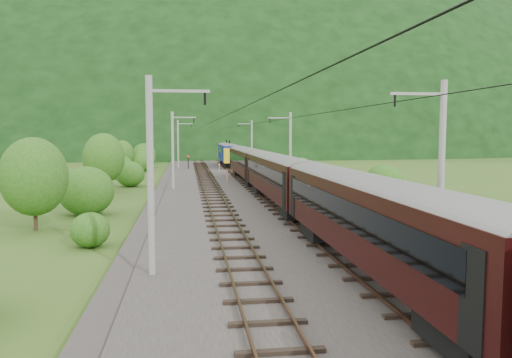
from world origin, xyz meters
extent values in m
plane|color=#2A4C17|center=(0.00, 0.00, 0.00)|extent=(600.00, 600.00, 0.00)
cube|color=#38332D|center=(0.00, 10.00, 0.15)|extent=(14.00, 220.00, 0.30)
cube|color=brown|center=(-3.12, 10.00, 0.49)|extent=(0.08, 220.00, 0.15)
cube|color=brown|center=(-1.68, 10.00, 0.49)|extent=(0.08, 220.00, 0.15)
cube|color=black|center=(-2.40, 10.00, 0.36)|extent=(2.40, 220.00, 0.12)
cube|color=brown|center=(1.68, 10.00, 0.49)|extent=(0.08, 220.00, 0.15)
cube|color=brown|center=(3.12, 10.00, 0.49)|extent=(0.08, 220.00, 0.15)
cube|color=black|center=(2.40, 10.00, 0.36)|extent=(2.40, 220.00, 0.12)
cylinder|color=gray|center=(-6.20, 0.00, 4.30)|extent=(0.28, 0.28, 8.00)
cube|color=gray|center=(-5.00, 0.00, 7.70)|extent=(2.40, 0.12, 0.12)
cylinder|color=black|center=(-4.00, 0.00, 7.40)|extent=(0.10, 0.10, 0.50)
cylinder|color=gray|center=(-6.20, 32.00, 4.30)|extent=(0.28, 0.28, 8.00)
cube|color=gray|center=(-5.00, 32.00, 7.70)|extent=(2.40, 0.12, 0.12)
cylinder|color=black|center=(-4.00, 32.00, 7.40)|extent=(0.10, 0.10, 0.50)
cylinder|color=gray|center=(-6.20, 64.00, 4.30)|extent=(0.28, 0.28, 8.00)
cube|color=gray|center=(-5.00, 64.00, 7.70)|extent=(2.40, 0.12, 0.12)
cylinder|color=black|center=(-4.00, 64.00, 7.40)|extent=(0.10, 0.10, 0.50)
cylinder|color=gray|center=(-6.20, 96.00, 4.30)|extent=(0.28, 0.28, 8.00)
cube|color=gray|center=(-5.00, 96.00, 7.70)|extent=(2.40, 0.12, 0.12)
cylinder|color=black|center=(-4.00, 96.00, 7.40)|extent=(0.10, 0.10, 0.50)
cylinder|color=gray|center=(-6.20, 128.00, 4.30)|extent=(0.28, 0.28, 8.00)
cube|color=gray|center=(-5.00, 128.00, 7.70)|extent=(2.40, 0.12, 0.12)
cylinder|color=black|center=(-4.00, 128.00, 7.40)|extent=(0.10, 0.10, 0.50)
cylinder|color=gray|center=(6.20, 0.00, 4.30)|extent=(0.28, 0.28, 8.00)
cube|color=gray|center=(5.00, 0.00, 7.70)|extent=(2.40, 0.12, 0.12)
cylinder|color=black|center=(4.00, 0.00, 7.40)|extent=(0.10, 0.10, 0.50)
cylinder|color=gray|center=(6.20, 32.00, 4.30)|extent=(0.28, 0.28, 8.00)
cube|color=gray|center=(5.00, 32.00, 7.70)|extent=(2.40, 0.12, 0.12)
cylinder|color=black|center=(4.00, 32.00, 7.40)|extent=(0.10, 0.10, 0.50)
cylinder|color=gray|center=(6.20, 64.00, 4.30)|extent=(0.28, 0.28, 8.00)
cube|color=gray|center=(5.00, 64.00, 7.70)|extent=(2.40, 0.12, 0.12)
cylinder|color=black|center=(4.00, 64.00, 7.40)|extent=(0.10, 0.10, 0.50)
cylinder|color=gray|center=(6.20, 96.00, 4.30)|extent=(0.28, 0.28, 8.00)
cube|color=gray|center=(5.00, 96.00, 7.70)|extent=(2.40, 0.12, 0.12)
cylinder|color=black|center=(4.00, 96.00, 7.40)|extent=(0.10, 0.10, 0.50)
cylinder|color=gray|center=(6.20, 128.00, 4.30)|extent=(0.28, 0.28, 8.00)
cube|color=gray|center=(5.00, 128.00, 7.70)|extent=(2.40, 0.12, 0.12)
cylinder|color=black|center=(4.00, 128.00, 7.40)|extent=(0.10, 0.10, 0.50)
cylinder|color=black|center=(-2.40, 10.00, 7.10)|extent=(0.03, 198.00, 0.03)
cylinder|color=black|center=(2.40, 10.00, 7.10)|extent=(0.03, 198.00, 0.03)
ellipsoid|color=black|center=(0.00, 260.00, 0.00)|extent=(504.00, 360.00, 244.00)
cube|color=black|center=(2.40, -2.01, 2.72)|extent=(2.60, 19.73, 2.69)
cylinder|color=slate|center=(2.40, -2.01, 3.93)|extent=(2.60, 19.63, 2.60)
cube|color=black|center=(1.08, -2.01, 3.05)|extent=(0.05, 17.36, 1.03)
cube|color=black|center=(3.72, -2.01, 3.05)|extent=(0.05, 17.36, 1.03)
cube|color=black|center=(2.40, -8.92, 0.97)|extent=(1.97, 2.87, 0.81)
cube|color=black|center=(2.40, 4.90, 0.97)|extent=(1.97, 2.87, 0.81)
cube|color=black|center=(2.40, 18.36, 2.72)|extent=(2.60, 19.73, 2.69)
cylinder|color=slate|center=(2.40, 18.36, 3.93)|extent=(2.60, 19.63, 2.60)
cube|color=black|center=(1.08, 18.36, 3.05)|extent=(0.05, 17.36, 1.03)
cube|color=black|center=(3.72, 18.36, 3.05)|extent=(0.05, 17.36, 1.03)
cube|color=black|center=(2.40, 11.45, 0.97)|extent=(1.97, 2.87, 0.81)
cube|color=black|center=(2.40, 25.26, 0.97)|extent=(1.97, 2.87, 0.81)
cube|color=black|center=(2.40, 38.73, 2.72)|extent=(2.60, 19.73, 2.69)
cylinder|color=slate|center=(2.40, 38.73, 3.93)|extent=(2.60, 19.63, 2.60)
cube|color=black|center=(1.08, 38.73, 3.05)|extent=(0.05, 17.36, 1.03)
cube|color=black|center=(3.72, 38.73, 3.05)|extent=(0.05, 17.36, 1.03)
cube|color=black|center=(2.40, 31.82, 0.97)|extent=(1.97, 2.87, 0.81)
cube|color=black|center=(2.40, 45.63, 0.97)|extent=(1.97, 2.87, 0.81)
cube|color=navy|center=(2.40, 67.17, 2.72)|extent=(2.60, 16.14, 2.69)
cylinder|color=slate|center=(2.40, 67.17, 3.93)|extent=(2.60, 16.06, 2.60)
cube|color=black|center=(1.08, 67.17, 3.05)|extent=(0.05, 14.21, 1.03)
cube|color=black|center=(3.72, 67.17, 3.05)|extent=(0.05, 14.21, 1.03)
cube|color=black|center=(2.40, 61.52, 0.97)|extent=(1.97, 2.87, 0.81)
cube|color=black|center=(2.40, 72.82, 0.97)|extent=(1.97, 2.87, 0.81)
cube|color=gold|center=(2.40, 75.04, 2.54)|extent=(2.65, 0.50, 2.42)
cube|color=gold|center=(2.40, 59.30, 2.54)|extent=(2.65, 0.50, 2.42)
cube|color=black|center=(2.40, 70.17, 4.56)|extent=(0.08, 1.60, 0.81)
cylinder|color=red|center=(-0.07, 38.27, 1.07)|extent=(0.16, 0.16, 1.54)
cylinder|color=red|center=(-0.01, 53.41, 0.97)|extent=(0.14, 0.14, 1.33)
cylinder|color=black|center=(-4.55, 61.67, 1.30)|extent=(0.14, 0.14, 2.00)
sphere|color=red|center=(-4.55, 61.67, 2.35)|extent=(0.24, 0.24, 0.24)
ellipsoid|color=#264F15|center=(-9.88, 6.70, 0.94)|extent=(2.08, 2.08, 1.87)
ellipsoid|color=#264F15|center=(-12.12, 17.53, 1.82)|extent=(4.04, 4.04, 3.64)
ellipsoid|color=#264F15|center=(-13.07, 26.67, 0.95)|extent=(2.10, 2.10, 1.89)
ellipsoid|color=#264F15|center=(-11.19, 37.66, 1.47)|extent=(3.26, 3.26, 2.93)
ellipsoid|color=#264F15|center=(-13.56, 47.92, 1.57)|extent=(3.48, 3.48, 3.13)
ellipsoid|color=#264F15|center=(-12.07, 60.45, 1.64)|extent=(3.64, 3.64, 3.28)
ellipsoid|color=#264F15|center=(-12.10, 69.71, 1.72)|extent=(3.83, 3.83, 3.45)
ellipsoid|color=#264F15|center=(-13.25, 81.69, 2.08)|extent=(4.62, 4.62, 4.16)
ellipsoid|color=#264F15|center=(-14.95, 94.50, 0.82)|extent=(1.83, 1.83, 1.65)
cylinder|color=black|center=(-14.10, 11.89, 1.58)|extent=(0.24, 0.24, 3.15)
ellipsoid|color=#264F15|center=(-14.10, 11.89, 3.38)|extent=(4.06, 4.06, 4.87)
cylinder|color=black|center=(-13.26, 32.85, 1.65)|extent=(0.24, 0.24, 3.31)
ellipsoid|color=#264F15|center=(-13.26, 32.85, 3.55)|extent=(4.25, 4.25, 5.11)
cylinder|color=black|center=(-14.65, 59.07, 1.36)|extent=(0.24, 0.24, 2.73)
ellipsoid|color=#264F15|center=(-14.65, 59.07, 2.92)|extent=(3.51, 3.51, 4.21)
ellipsoid|color=#264F15|center=(11.75, 19.91, 1.54)|extent=(3.43, 3.43, 3.09)
ellipsoid|color=#264F15|center=(12.13, 51.95, 1.14)|extent=(2.53, 2.53, 2.28)
camera|label=1|loc=(-4.74, -20.27, 6.00)|focal=35.00mm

